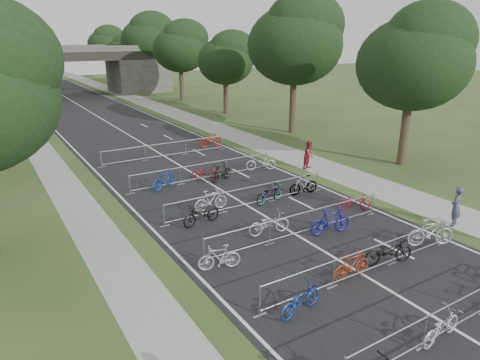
# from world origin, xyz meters

# --- Properties ---
(road) EXTENTS (11.00, 140.00, 0.01)m
(road) POSITION_xyz_m (0.00, 50.00, 0.01)
(road) COLOR black
(road) RESTS_ON ground
(sidewalk_right) EXTENTS (3.00, 140.00, 0.01)m
(sidewalk_right) POSITION_xyz_m (8.00, 50.00, 0.01)
(sidewalk_right) COLOR gray
(sidewalk_right) RESTS_ON ground
(sidewalk_left) EXTENTS (2.00, 140.00, 0.01)m
(sidewalk_left) POSITION_xyz_m (-7.50, 50.00, 0.01)
(sidewalk_left) COLOR gray
(sidewalk_left) RESTS_ON ground
(lane_markings) EXTENTS (0.12, 140.00, 0.00)m
(lane_markings) POSITION_xyz_m (0.00, 50.00, 0.00)
(lane_markings) COLOR silver
(lane_markings) RESTS_ON ground
(overpass_bridge) EXTENTS (31.00, 8.00, 7.05)m
(overpass_bridge) POSITION_xyz_m (0.00, 65.00, 3.53)
(overpass_bridge) COLOR #413F3A
(overpass_bridge) RESTS_ON ground
(tree_right_0) EXTENTS (7.17, 7.17, 10.93)m
(tree_right_0) POSITION_xyz_m (13.11, 15.93, 6.92)
(tree_right_0) COLOR #33261C
(tree_right_0) RESTS_ON ground
(tree_right_1) EXTENTS (8.18, 8.18, 12.47)m
(tree_right_1) POSITION_xyz_m (13.11, 27.93, 7.90)
(tree_right_1) COLOR #33261C
(tree_right_1) RESTS_ON ground
(tree_right_2) EXTENTS (6.16, 6.16, 9.39)m
(tree_right_2) POSITION_xyz_m (13.11, 39.93, 5.95)
(tree_right_2) COLOR #33261C
(tree_right_2) RESTS_ON ground
(tree_right_3) EXTENTS (7.17, 7.17, 10.93)m
(tree_right_3) POSITION_xyz_m (13.11, 51.93, 6.92)
(tree_right_3) COLOR #33261C
(tree_right_3) RESTS_ON ground
(tree_right_4) EXTENTS (8.18, 8.18, 12.47)m
(tree_right_4) POSITION_xyz_m (13.11, 63.93, 7.90)
(tree_right_4) COLOR #33261C
(tree_right_4) RESTS_ON ground
(tree_right_5) EXTENTS (6.16, 6.16, 9.39)m
(tree_right_5) POSITION_xyz_m (13.11, 75.93, 5.95)
(tree_right_5) COLOR #33261C
(tree_right_5) RESTS_ON ground
(tree_right_6) EXTENTS (7.17, 7.17, 10.93)m
(tree_right_6) POSITION_xyz_m (13.11, 87.93, 6.92)
(tree_right_6) COLOR #33261C
(tree_right_6) RESTS_ON ground
(barrier_row_1) EXTENTS (9.70, 0.08, 1.10)m
(barrier_row_1) POSITION_xyz_m (0.00, 3.60, 0.55)
(barrier_row_1) COLOR #9A9DA2
(barrier_row_1) RESTS_ON ground
(barrier_row_2) EXTENTS (9.70, 0.08, 1.10)m
(barrier_row_2) POSITION_xyz_m (0.00, 7.20, 0.55)
(barrier_row_2) COLOR #9A9DA2
(barrier_row_2) RESTS_ON ground
(barrier_row_3) EXTENTS (9.70, 0.08, 1.10)m
(barrier_row_3) POSITION_xyz_m (0.00, 11.00, 0.55)
(barrier_row_3) COLOR #9A9DA2
(barrier_row_3) RESTS_ON ground
(barrier_row_4) EXTENTS (9.70, 0.08, 1.10)m
(barrier_row_4) POSITION_xyz_m (0.00, 15.00, 0.55)
(barrier_row_4) COLOR #9A9DA2
(barrier_row_4) RESTS_ON ground
(barrier_row_5) EXTENTS (9.70, 0.08, 1.10)m
(barrier_row_5) POSITION_xyz_m (0.00, 20.00, 0.55)
(barrier_row_5) COLOR #9A9DA2
(barrier_row_5) RESTS_ON ground
(barrier_row_6) EXTENTS (9.70, 0.08, 1.10)m
(barrier_row_6) POSITION_xyz_m (0.00, 26.00, 0.55)
(barrier_row_6) COLOR #9A9DA2
(barrier_row_6) RESTS_ON ground
(bike_5) EXTENTS (1.82, 0.76, 0.93)m
(bike_5) POSITION_xyz_m (-0.84, 3.55, 0.47)
(bike_5) COLOR #AEADB5
(bike_5) RESTS_ON ground
(bike_8) EXTENTS (1.88, 0.94, 0.95)m
(bike_8) POSITION_xyz_m (-3.42, 6.68, 0.47)
(bike_8) COLOR navy
(bike_8) RESTS_ON ground
(bike_9) EXTENTS (1.70, 0.53, 1.01)m
(bike_9) POSITION_xyz_m (-0.53, 7.32, 0.50)
(bike_9) COLOR #A13517
(bike_9) RESTS_ON ground
(bike_10) EXTENTS (2.12, 1.25, 1.05)m
(bike_10) POSITION_xyz_m (1.42, 7.33, 0.53)
(bike_10) COLOR black
(bike_10) RESTS_ON ground
(bike_11) EXTENTS (2.08, 1.34, 1.21)m
(bike_11) POSITION_xyz_m (4.07, 7.41, 0.61)
(bike_11) COLOR #A6A7AD
(bike_11) RESTS_ON ground
(bike_12) EXTENTS (1.70, 0.91, 0.98)m
(bike_12) POSITION_xyz_m (-4.30, 10.34, 0.49)
(bike_12) COLOR #A5A5AD
(bike_12) RESTS_ON ground
(bike_13) EXTENTS (2.04, 0.95, 1.03)m
(bike_13) POSITION_xyz_m (-0.98, 11.83, 0.52)
(bike_13) COLOR #A5A5AD
(bike_13) RESTS_ON ground
(bike_14) EXTENTS (2.06, 0.91, 1.20)m
(bike_14) POSITION_xyz_m (1.34, 10.44, 0.60)
(bike_14) COLOR navy
(bike_14) RESTS_ON ground
(bike_15) EXTENTS (1.75, 1.33, 0.88)m
(bike_15) POSITION_xyz_m (4.30, 11.88, 0.44)
(bike_15) COLOR maroon
(bike_15) RESTS_ON ground
(bike_16) EXTENTS (2.03, 0.94, 1.03)m
(bike_16) POSITION_xyz_m (-3.04, 14.30, 0.51)
(bike_16) COLOR black
(bike_16) RESTS_ON ground
(bike_17) EXTENTS (1.82, 0.54, 1.09)m
(bike_17) POSITION_xyz_m (-1.89, 15.56, 0.54)
(bike_17) COLOR #A9A9B1
(bike_17) RESTS_ON ground
(bike_18) EXTENTS (1.94, 0.95, 0.98)m
(bike_18) POSITION_xyz_m (1.24, 14.92, 0.49)
(bike_18) COLOR #9A9DA2
(bike_18) RESTS_ON ground
(bike_19) EXTENTS (1.81, 0.68, 1.06)m
(bike_19) POSITION_xyz_m (3.55, 14.95, 0.53)
(bike_19) COLOR #9A9DA2
(bike_19) RESTS_ON ground
(bike_20) EXTENTS (1.93, 1.23, 1.13)m
(bike_20) POSITION_xyz_m (-2.65, 19.75, 0.56)
(bike_20) COLOR navy
(bike_20) RESTS_ON ground
(bike_21) EXTENTS (1.79, 1.17, 0.89)m
(bike_21) POSITION_xyz_m (0.10, 20.10, 0.45)
(bike_21) COLOR maroon
(bike_21) RESTS_ON ground
(bike_22) EXTENTS (1.89, 1.15, 1.10)m
(bike_22) POSITION_xyz_m (0.80, 19.31, 0.55)
(bike_22) COLOR black
(bike_22) RESTS_ON ground
(bike_23) EXTENTS (2.09, 1.38, 1.04)m
(bike_23) POSITION_xyz_m (4.08, 19.87, 0.52)
(bike_23) COLOR #ABACB3
(bike_23) RESTS_ON ground
(bike_27) EXTENTS (1.90, 0.62, 1.13)m
(bike_27) POSITION_xyz_m (4.18, 27.01, 0.57)
(bike_27) COLOR maroon
(bike_27) RESTS_ON ground
(pedestrian_a) EXTENTS (0.80, 0.66, 1.88)m
(pedestrian_a) POSITION_xyz_m (6.80, 8.10, 0.94)
(pedestrian_a) COLOR #3A3956
(pedestrian_a) RESTS_ON ground
(pedestrian_b) EXTENTS (1.10, 0.98, 1.87)m
(pedestrian_b) POSITION_xyz_m (6.96, 18.51, 0.93)
(pedestrian_b) COLOR maroon
(pedestrian_b) RESTS_ON ground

